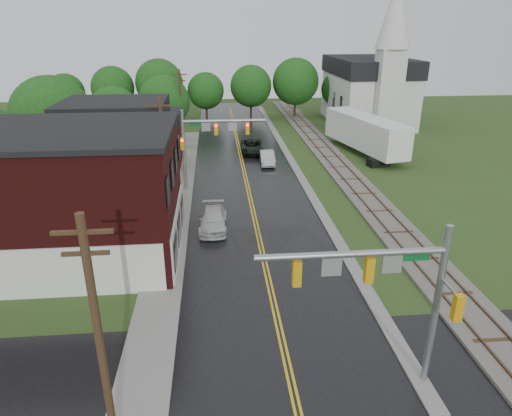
{
  "coord_description": "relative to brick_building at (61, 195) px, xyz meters",
  "views": [
    {
      "loc": [
        -2.86,
        -12.44,
        14.05
      ],
      "look_at": [
        -0.48,
        13.4,
        3.5
      ],
      "focal_mm": 32.0,
      "sensor_mm": 36.0,
      "label": 1
    }
  ],
  "objects": [
    {
      "name": "traffic_signal_far",
      "position": [
        9.01,
        12.0,
        0.82
      ],
      "size": [
        7.34,
        0.43,
        7.2
      ],
      "color": "gray",
      "rests_on": "ground"
    },
    {
      "name": "railroad",
      "position": [
        22.48,
        20.0,
        -4.05
      ],
      "size": [
        3.2,
        80.0,
        0.3
      ],
      "color": "#59544C",
      "rests_on": "ground"
    },
    {
      "name": "curb_right",
      "position": [
        17.88,
        20.0,
        -4.15
      ],
      "size": [
        0.8,
        70.0,
        0.12
      ],
      "primitive_type": "cube",
      "color": "gray",
      "rests_on": "ground"
    },
    {
      "name": "traffic_signal_near",
      "position": [
        15.96,
        -13.0,
        0.82
      ],
      "size": [
        7.34,
        0.3,
        7.2
      ],
      "color": "gray",
      "rests_on": "ground"
    },
    {
      "name": "pickup_white",
      "position": [
        9.28,
        3.3,
        -3.45
      ],
      "size": [
        2.07,
        4.86,
        1.4
      ],
      "primitive_type": "imported",
      "rotation": [
        0.0,
        0.0,
        -0.02
      ],
      "color": "silver",
      "rests_on": "ground"
    },
    {
      "name": "brick_building",
      "position": [
        0.0,
        0.0,
        0.0
      ],
      "size": [
        14.3,
        10.3,
        8.3
      ],
      "color": "#440F0E",
      "rests_on": "ground"
    },
    {
      "name": "utility_pole_b",
      "position": [
        5.68,
        7.0,
        0.57
      ],
      "size": [
        1.8,
        0.28,
        9.0
      ],
      "color": "#382616",
      "rests_on": "ground"
    },
    {
      "name": "yellow_house",
      "position": [
        1.48,
        11.0,
        -0.95
      ],
      "size": [
        8.0,
        7.0,
        6.4
      ],
      "primitive_type": "cube",
      "color": "tan",
      "rests_on": "ground"
    },
    {
      "name": "sidewalk_left",
      "position": [
        6.28,
        10.0,
        -4.15
      ],
      "size": [
        2.4,
        50.0,
        0.12
      ],
      "primitive_type": "cube",
      "color": "gray",
      "rests_on": "ground"
    },
    {
      "name": "tree_left_e",
      "position": [
        3.64,
        30.9,
        0.66
      ],
      "size": [
        6.4,
        6.4,
        8.16
      ],
      "color": "black",
      "rests_on": "ground"
    },
    {
      "name": "darkred_building",
      "position": [
        2.48,
        20.0,
        -1.95
      ],
      "size": [
        7.0,
        6.0,
        4.4
      ],
      "primitive_type": "cube",
      "color": "#3F0F0C",
      "rests_on": "ground"
    },
    {
      "name": "sedan_silver",
      "position": [
        15.12,
        19.36,
        -3.45
      ],
      "size": [
        1.63,
        4.29,
        1.4
      ],
      "primitive_type": "imported",
      "rotation": [
        0.0,
        0.0,
        -0.04
      ],
      "color": "#ACACB1",
      "rests_on": "ground"
    },
    {
      "name": "main_road",
      "position": [
        12.48,
        15.0,
        -4.15
      ],
      "size": [
        10.0,
        90.0,
        0.02
      ],
      "primitive_type": "cube",
      "color": "black",
      "rests_on": "ground"
    },
    {
      "name": "utility_pole_a",
      "position": [
        5.68,
        -15.0,
        0.57
      ],
      "size": [
        1.8,
        0.28,
        9.0
      ],
      "color": "#382616",
      "rests_on": "ground"
    },
    {
      "name": "utility_pole_c",
      "position": [
        5.68,
        29.0,
        0.57
      ],
      "size": [
        1.8,
        0.28,
        9.0
      ],
      "color": "#382616",
      "rests_on": "ground"
    },
    {
      "name": "tree_left_b",
      "position": [
        -5.36,
        16.9,
        1.57
      ],
      "size": [
        7.6,
        7.6,
        9.69
      ],
      "color": "black",
      "rests_on": "ground"
    },
    {
      "name": "church",
      "position": [
        32.48,
        38.74,
        1.68
      ],
      "size": [
        10.4,
        18.4,
        20.0
      ],
      "color": "silver",
      "rests_on": "ground"
    },
    {
      "name": "cross_road",
      "position": [
        12.48,
        -13.0,
        -4.15
      ],
      "size": [
        60.0,
        9.0,
        0.02
      ],
      "primitive_type": "cube",
      "color": "black",
      "rests_on": "ground"
    },
    {
      "name": "tree_left_c",
      "position": [
        -1.36,
        24.9,
        0.36
      ],
      "size": [
        6.0,
        6.0,
        7.65
      ],
      "color": "black",
      "rests_on": "ground"
    },
    {
      "name": "semi_trailer",
      "position": [
        26.74,
        22.62,
        -1.66
      ],
      "size": [
        6.04,
        14.11,
        4.25
      ],
      "color": "black",
      "rests_on": "ground"
    },
    {
      "name": "suv_dark",
      "position": [
        13.9,
        24.07,
        -3.42
      ],
      "size": [
        2.61,
        5.34,
        1.46
      ],
      "primitive_type": "imported",
      "rotation": [
        0.0,
        0.0,
        -0.04
      ],
      "color": "black",
      "rests_on": "ground"
    }
  ]
}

